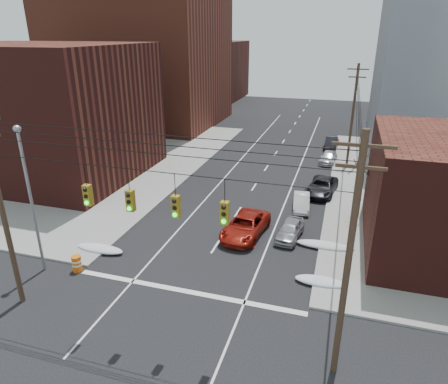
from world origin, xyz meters
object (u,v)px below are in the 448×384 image
Objects in this scene: lot_car_d at (98,161)px; construction_barrel at (77,263)px; parked_car_b at (301,202)px; lot_car_b at (110,163)px; lot_car_c at (57,179)px; parked_car_c at (322,186)px; parked_car_e at (331,143)px; lot_car_a at (120,168)px; red_pickup at (245,226)px; parked_car_a at (290,230)px; parked_car_d at (328,157)px; parked_car_f at (331,143)px.

lot_car_d is 20.47m from construction_barrel.
lot_car_b is at bearing 163.00° from parked_car_b.
lot_car_c is (-2.26, -5.71, -0.10)m from lot_car_b.
parked_car_c reaches higher than parked_car_e.
lot_car_d reaches higher than construction_barrel.
lot_car_a is at bearing -59.89° from lot_car_c.
lot_car_d reaches higher than parked_car_c.
parked_car_b is 4.24m from parked_car_c.
red_pickup reaches higher than parked_car_a.
parked_car_c is at bearing -80.73° from lot_car_b.
parked_car_d is 6.42m from parked_car_f.
red_pickup reaches higher than lot_car_c.
red_pickup reaches higher than parked_car_f.
parked_car_f is at bearing 96.89° from parked_car_c.
lot_car_c is (-3.94, -4.86, 0.02)m from lot_car_a.
lot_car_b is (-20.77, 9.42, 0.26)m from parked_car_a.
lot_car_d reaches higher than parked_car_d.
parked_car_d is at bearing -89.00° from parked_car_f.
construction_barrel is at bearing -139.46° from parked_car_a.
parked_car_d is at bearing 96.89° from parked_car_c.
lot_car_c is at bearing -160.01° from parked_car_c.
lot_car_a is at bearing -134.66° from parked_car_e.
lot_car_a is 18.19m from construction_barrel.
lot_car_c is (-24.63, -21.92, 0.13)m from parked_car_e.
parked_car_e is 28.83m from lot_car_d.
parked_car_b is at bearing 47.93° from construction_barrel.
lot_car_b is (-22.37, -16.33, 0.22)m from parked_car_f.
parked_car_b is (0.18, 5.44, -0.03)m from parked_car_a.
lot_car_b is (-22.37, -0.02, 0.20)m from parked_car_c.
construction_barrel is (-13.80, -34.01, -0.16)m from parked_car_f.
parked_car_c is 16.19m from parked_car_e.
parked_car_b is 0.96× the size of lot_car_a.
construction_barrel is at bearing -111.99° from parked_car_d.
parked_car_e reaches higher than construction_barrel.
parked_car_c is 22.37m from lot_car_b.
lot_car_a reaches higher than parked_car_a.
red_pickup is 21.60m from lot_car_d.
parked_car_e is at bearing -28.83° from lot_car_a.
parked_car_d is 0.97× the size of lot_car_d.
parked_car_f reaches higher than parked_car_b.
red_pickup is at bearing -163.74° from parked_car_a.
lot_car_b is 19.65m from construction_barrel.
parked_car_d is 1.04× the size of parked_car_e.
parked_car_d is at bearing -79.44° from lot_car_d.
lot_car_a is (-20.69, -17.18, 0.10)m from parked_car_f.
parked_car_f is 0.93× the size of lot_car_c.
lot_car_c is at bearing 178.03° from parked_car_b.
parked_car_f is at bearing -69.06° from lot_car_c.
parked_car_c is at bearing -89.00° from parked_car_f.
lot_car_a is at bearing -107.63° from lot_car_b.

